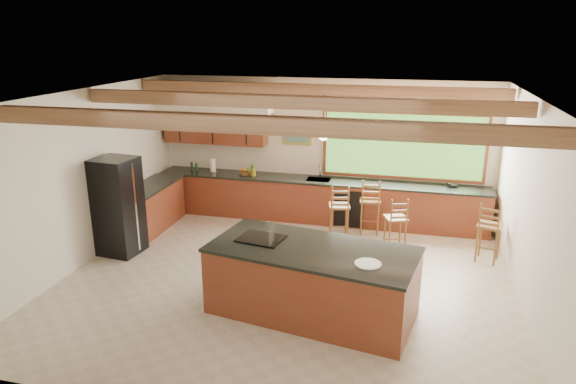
# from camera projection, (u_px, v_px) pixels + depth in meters

# --- Properties ---
(ground) EXTENTS (7.20, 7.20, 0.00)m
(ground) POSITION_uv_depth(u_px,v_px,m) (285.00, 280.00, 8.45)
(ground) COLOR beige
(ground) RESTS_ON ground
(room_shell) EXTENTS (7.27, 6.54, 3.02)m
(room_shell) POSITION_uv_depth(u_px,v_px,m) (285.00, 140.00, 8.43)
(room_shell) COLOR beige
(room_shell) RESTS_ON ground
(counter_run) EXTENTS (7.12, 3.10, 1.23)m
(counter_run) POSITION_uv_depth(u_px,v_px,m) (277.00, 203.00, 10.83)
(counter_run) COLOR brown
(counter_run) RESTS_ON ground
(island) EXTENTS (3.10, 1.85, 1.03)m
(island) POSITION_uv_depth(u_px,v_px,m) (312.00, 280.00, 7.35)
(island) COLOR brown
(island) RESTS_ON ground
(refrigerator) EXTENTS (0.76, 0.74, 1.79)m
(refrigerator) POSITION_uv_depth(u_px,v_px,m) (118.00, 206.00, 9.28)
(refrigerator) COLOR black
(refrigerator) RESTS_ON ground
(bar_stool_a) EXTENTS (0.47, 0.47, 1.11)m
(bar_stool_a) POSITION_uv_depth(u_px,v_px,m) (339.00, 207.00, 9.95)
(bar_stool_a) COLOR brown
(bar_stool_a) RESTS_ON ground
(bar_stool_b) EXTENTS (0.46, 0.46, 1.15)m
(bar_stool_b) POSITION_uv_depth(u_px,v_px,m) (370.00, 202.00, 10.20)
(bar_stool_b) COLOR brown
(bar_stool_b) RESTS_ON ground
(bar_stool_c) EXTENTS (0.48, 0.48, 1.05)m
(bar_stool_c) POSITION_uv_depth(u_px,v_px,m) (396.00, 220.00, 9.39)
(bar_stool_c) COLOR brown
(bar_stool_c) RESTS_ON ground
(bar_stool_d) EXTENTS (0.49, 0.49, 1.11)m
(bar_stool_d) POSITION_uv_depth(u_px,v_px,m) (490.00, 227.00, 8.93)
(bar_stool_d) COLOR brown
(bar_stool_d) RESTS_ON ground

